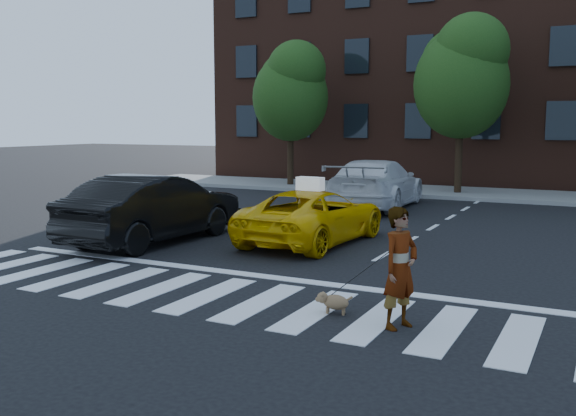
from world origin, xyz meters
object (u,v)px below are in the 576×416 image
at_px(taxi, 314,216).
at_px(white_suv, 376,184).
at_px(tree_left, 291,88).
at_px(black_sedan, 154,208).
at_px(woman, 400,268).
at_px(tree_mid, 462,73).
at_px(dog, 333,301).

bearing_deg(taxi, white_suv, -80.49).
xyz_separation_m(tree_left, taxi, (6.51, -11.74, -3.79)).
bearing_deg(white_suv, tree_left, -44.88).
bearing_deg(black_sedan, woman, 155.32).
bearing_deg(taxi, tree_mid, -91.73).
xyz_separation_m(taxi, white_suv, (-0.77, 6.86, 0.18)).
bearing_deg(taxi, dog, 120.63).
bearing_deg(black_sedan, tree_left, -75.14).
bearing_deg(tree_left, tree_mid, -0.00).
bearing_deg(black_sedan, white_suv, -105.39).
bearing_deg(white_suv, dog, 101.72).
relative_size(woman, dog, 3.05).
relative_size(tree_left, black_sedan, 1.29).
distance_m(tree_mid, woman, 17.89).
relative_size(tree_left, dog, 11.35).
xyz_separation_m(tree_mid, black_sedan, (-4.49, -13.46, -4.02)).
relative_size(black_sedan, woman, 2.90).
bearing_deg(tree_left, taxi, -60.99).
height_order(tree_left, white_suv, tree_left).
xyz_separation_m(taxi, black_sedan, (-3.50, -1.72, 0.18)).
height_order(tree_mid, black_sedan, tree_mid).
relative_size(taxi, white_suv, 0.81).
height_order(tree_left, tree_mid, tree_mid).
distance_m(tree_mid, taxi, 12.51).
height_order(taxi, woman, woman).
bearing_deg(white_suv, woman, 106.14).
distance_m(taxi, woman, 6.69).
height_order(tree_left, dog, tree_left).
relative_size(tree_left, tree_mid, 0.92).
relative_size(black_sedan, dog, 8.83).
bearing_deg(tree_left, white_suv, -40.42).
xyz_separation_m(tree_mid, woman, (2.87, -17.20, -3.98)).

